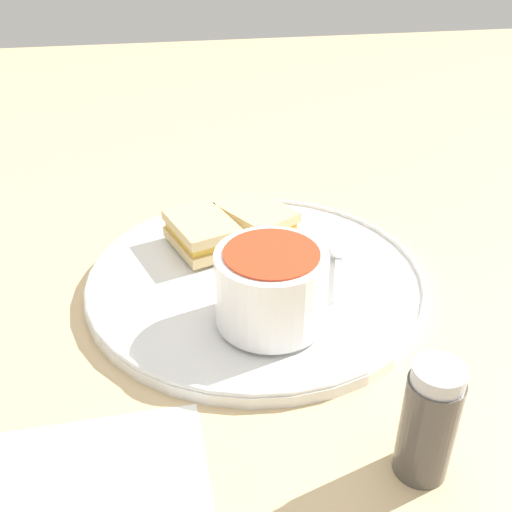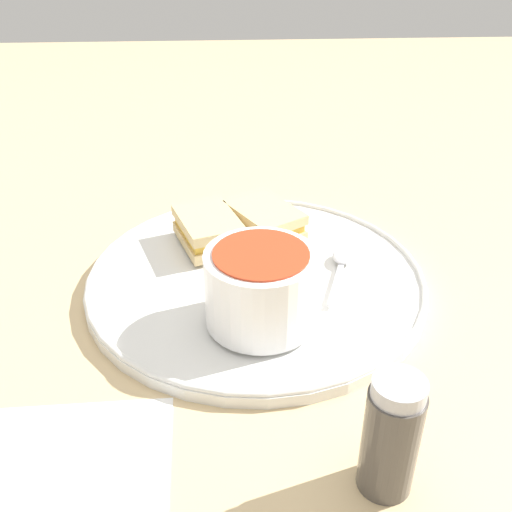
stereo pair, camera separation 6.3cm
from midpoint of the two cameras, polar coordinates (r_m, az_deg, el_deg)
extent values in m
plane|color=#D1B27F|center=(0.65, -2.77, -2.90)|extent=(2.40, 2.40, 0.00)
cylinder|color=white|center=(0.65, -2.79, -2.46)|extent=(0.36, 0.36, 0.01)
torus|color=white|center=(0.65, -2.80, -1.90)|extent=(0.36, 0.36, 0.01)
cylinder|color=white|center=(0.58, -1.88, -5.87)|extent=(0.06, 0.06, 0.01)
cylinder|color=white|center=(0.56, -1.94, -3.14)|extent=(0.11, 0.11, 0.07)
cylinder|color=red|center=(0.54, -2.01, -0.04)|extent=(0.09, 0.09, 0.01)
cube|color=silver|center=(0.63, 4.92, -2.18)|extent=(0.08, 0.03, 0.00)
ellipsoid|color=silver|center=(0.68, 5.26, 0.46)|extent=(0.04, 0.03, 0.01)
cube|color=#DBBC7F|center=(0.71, -2.52, 2.54)|extent=(0.11, 0.10, 0.01)
cube|color=gold|center=(0.71, -2.54, 3.32)|extent=(0.10, 0.09, 0.01)
cube|color=#DBBC7F|center=(0.70, -2.56, 4.11)|extent=(0.11, 0.10, 0.01)
cube|color=#DBBC7F|center=(0.69, -7.75, 1.36)|extent=(0.10, 0.09, 0.01)
cube|color=gold|center=(0.69, -7.82, 2.16)|extent=(0.09, 0.08, 0.01)
cube|color=#DBBC7F|center=(0.68, -7.89, 2.96)|extent=(0.10, 0.09, 0.01)
cylinder|color=#4C4742|center=(0.45, 12.07, -15.84)|extent=(0.04, 0.04, 0.09)
cylinder|color=#B7B7BC|center=(0.42, 12.85, -11.20)|extent=(0.04, 0.04, 0.01)
camera|label=1|loc=(0.03, -92.86, -1.79)|focal=42.00mm
camera|label=2|loc=(0.03, 87.14, 1.79)|focal=42.00mm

